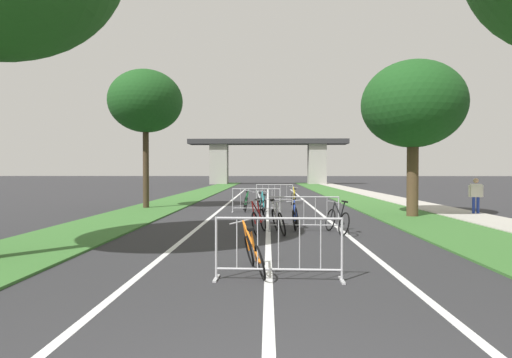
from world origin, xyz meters
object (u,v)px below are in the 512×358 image
(bicycle_black_3, at_px, (337,220))
(bicycle_blue_4, at_px, (295,217))
(crowd_barrier_nearest, at_px, (279,249))
(bicycle_red_7, at_px, (259,220))
(pedestrian_in_red_jacket, at_px, (476,193))
(crowd_barrier_third, at_px, (256,201))
(bicycle_green_8, at_px, (246,203))
(bicycle_teal_6, at_px, (262,205))
(bicycle_yellow_0, at_px, (293,197))
(bicycle_white_1, at_px, (278,221))
(crowd_barrier_second, at_px, (304,214))
(bicycle_orange_5, at_px, (254,253))
(tree_right_cypress_far, at_px, (413,105))
(crowd_barrier_fourth, at_px, (275,194))
(bicycle_silver_2, at_px, (261,203))
(tree_left_maple_mid, at_px, (146,102))

(bicycle_black_3, distance_m, bicycle_blue_4, 1.51)
(crowd_barrier_nearest, height_order, bicycle_blue_4, crowd_barrier_nearest)
(bicycle_red_7, relative_size, pedestrian_in_red_jacket, 1.13)
(crowd_barrier_third, distance_m, bicycle_green_8, 0.65)
(bicycle_teal_6, bearing_deg, crowd_barrier_nearest, -97.95)
(pedestrian_in_red_jacket, bearing_deg, bicycle_green_8, 6.15)
(bicycle_yellow_0, xyz_separation_m, bicycle_white_1, (-1.15, -11.60, 0.03))
(bicycle_yellow_0, bearing_deg, bicycle_red_7, -101.88)
(bicycle_white_1, relative_size, bicycle_green_8, 0.99)
(crowd_barrier_second, distance_m, bicycle_orange_5, 5.46)
(tree_right_cypress_far, height_order, crowd_barrier_fourth, tree_right_cypress_far)
(bicycle_silver_2, relative_size, bicycle_orange_5, 0.98)
(crowd_barrier_fourth, relative_size, bicycle_blue_4, 1.33)
(bicycle_yellow_0, bearing_deg, bicycle_orange_5, -99.46)
(tree_right_cypress_far, xyz_separation_m, bicycle_teal_6, (-5.93, 1.27, -4.04))
(bicycle_silver_2, bearing_deg, bicycle_orange_5, -97.88)
(crowd_barrier_fourth, height_order, bicycle_yellow_0, crowd_barrier_fourth)
(bicycle_silver_2, height_order, bicycle_teal_6, bicycle_teal_6)
(pedestrian_in_red_jacket, bearing_deg, bicycle_teal_6, 11.58)
(crowd_barrier_third, distance_m, bicycle_yellow_0, 5.60)
(crowd_barrier_nearest, relative_size, pedestrian_in_red_jacket, 1.42)
(bicycle_green_8, bearing_deg, crowd_barrier_second, 102.35)
(crowd_barrier_second, height_order, bicycle_red_7, crowd_barrier_second)
(bicycle_white_1, distance_m, bicycle_teal_6, 5.84)
(bicycle_white_1, bearing_deg, bicycle_orange_5, 73.47)
(crowd_barrier_nearest, xyz_separation_m, bicycle_blue_4, (0.69, 6.27, -0.16))
(bicycle_green_8, bearing_deg, tree_right_cypress_far, 155.22)
(bicycle_white_1, height_order, bicycle_teal_6, bicycle_white_1)
(tree_right_cypress_far, distance_m, bicycle_red_7, 8.47)
(tree_left_maple_mid, distance_m, bicycle_white_1, 11.19)
(bicycle_white_1, height_order, bicycle_green_8, bicycle_white_1)
(tree_left_maple_mid, xyz_separation_m, crowd_barrier_nearest, (6.06, -13.18, -4.64))
(bicycle_orange_5, height_order, bicycle_teal_6, bicycle_teal_6)
(bicycle_red_7, bearing_deg, bicycle_blue_4, -126.11)
(bicycle_silver_2, bearing_deg, tree_right_cypress_far, -28.46)
(bicycle_yellow_0, relative_size, bicycle_blue_4, 1.04)
(tree_left_maple_mid, relative_size, bicycle_yellow_0, 3.94)
(bicycle_teal_6, bearing_deg, crowd_barrier_fourth, 74.02)
(tree_right_cypress_far, distance_m, bicycle_green_8, 8.11)
(crowd_barrier_second, distance_m, crowd_barrier_fourth, 11.55)
(crowd_barrier_third, height_order, bicycle_silver_2, crowd_barrier_third)
(tree_left_maple_mid, relative_size, bicycle_red_7, 3.88)
(bicycle_red_7, bearing_deg, crowd_barrier_fourth, -82.39)
(bicycle_yellow_0, relative_size, bicycle_teal_6, 0.99)
(tree_right_cypress_far, distance_m, bicycle_silver_2, 7.57)
(crowd_barrier_third, distance_m, crowd_barrier_fourth, 5.84)
(tree_left_maple_mid, distance_m, bicycle_black_3, 12.15)
(tree_left_maple_mid, bearing_deg, crowd_barrier_fourth, 33.23)
(tree_left_maple_mid, distance_m, tree_right_cypress_far, 12.10)
(crowd_barrier_nearest, xyz_separation_m, bicycle_white_1, (0.12, 5.17, -0.13))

